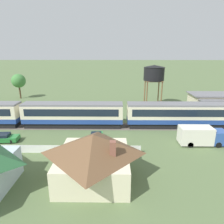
{
  "coord_description": "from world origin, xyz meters",
  "views": [
    {
      "loc": [
        -3.13,
        -33.31,
        12.5
      ],
      "look_at": [
        -3.54,
        1.7,
        1.94
      ],
      "focal_mm": 32.0,
      "sensor_mm": 36.0,
      "label": 1
    }
  ],
  "objects_px": {
    "parked_car_green_2": "(96,138)",
    "delivery_truck_blue": "(201,136)",
    "water_tower": "(154,73)",
    "yard_tree_0": "(19,81)",
    "cottage_brown_roof": "(94,156)",
    "passenger_train": "(126,114)",
    "station_building": "(213,104)",
    "parked_car_green": "(2,138)"
  },
  "relations": [
    {
      "from": "passenger_train",
      "to": "parked_car_green",
      "type": "bearing_deg",
      "value": -160.73
    },
    {
      "from": "station_building",
      "to": "parked_car_green_2",
      "type": "xyz_separation_m",
      "value": [
        -23.31,
        -14.16,
        -1.56
      ]
    },
    {
      "from": "yard_tree_0",
      "to": "cottage_brown_roof",
      "type": "bearing_deg",
      "value": -56.5
    },
    {
      "from": "station_building",
      "to": "water_tower",
      "type": "distance_m",
      "value": 14.1
    },
    {
      "from": "passenger_train",
      "to": "parked_car_green_2",
      "type": "xyz_separation_m",
      "value": [
        -4.73,
        -6.37,
        -1.72
      ]
    },
    {
      "from": "delivery_truck_blue",
      "to": "water_tower",
      "type": "bearing_deg",
      "value": 98.65
    },
    {
      "from": "parked_car_green",
      "to": "delivery_truck_blue",
      "type": "bearing_deg",
      "value": -5.23
    },
    {
      "from": "passenger_train",
      "to": "cottage_brown_roof",
      "type": "height_order",
      "value": "cottage_brown_roof"
    },
    {
      "from": "delivery_truck_blue",
      "to": "yard_tree_0",
      "type": "distance_m",
      "value": 48.15
    },
    {
      "from": "station_building",
      "to": "delivery_truck_blue",
      "type": "relative_size",
      "value": 1.56
    },
    {
      "from": "parked_car_green",
      "to": "delivery_truck_blue",
      "type": "distance_m",
      "value": 28.29
    },
    {
      "from": "cottage_brown_roof",
      "to": "parked_car_green",
      "type": "height_order",
      "value": "cottage_brown_roof"
    },
    {
      "from": "passenger_train",
      "to": "yard_tree_0",
      "type": "bearing_deg",
      "value": 142.47
    },
    {
      "from": "delivery_truck_blue",
      "to": "parked_car_green_2",
      "type": "bearing_deg",
      "value": 177.79
    },
    {
      "from": "cottage_brown_roof",
      "to": "yard_tree_0",
      "type": "distance_m",
      "value": 44.02
    },
    {
      "from": "cottage_brown_roof",
      "to": "yard_tree_0",
      "type": "bearing_deg",
      "value": 123.5
    },
    {
      "from": "station_building",
      "to": "delivery_truck_blue",
      "type": "bearing_deg",
      "value": -120.18
    },
    {
      "from": "parked_car_green_2",
      "to": "cottage_brown_roof",
      "type": "bearing_deg",
      "value": -175.67
    },
    {
      "from": "water_tower",
      "to": "delivery_truck_blue",
      "type": "distance_m",
      "value": 21.54
    },
    {
      "from": "cottage_brown_roof",
      "to": "delivery_truck_blue",
      "type": "height_order",
      "value": "cottage_brown_roof"
    },
    {
      "from": "water_tower",
      "to": "yard_tree_0",
      "type": "xyz_separation_m",
      "value": [
        -35.35,
        8.47,
        -2.94
      ]
    },
    {
      "from": "cottage_brown_roof",
      "to": "delivery_truck_blue",
      "type": "xyz_separation_m",
      "value": [
        14.18,
        7.88,
        -1.16
      ]
    },
    {
      "from": "passenger_train",
      "to": "station_building",
      "type": "relative_size",
      "value": 7.15
    },
    {
      "from": "parked_car_green_2",
      "to": "delivery_truck_blue",
      "type": "xyz_separation_m",
      "value": [
        14.75,
        -0.57,
        0.72
      ]
    },
    {
      "from": "passenger_train",
      "to": "water_tower",
      "type": "height_order",
      "value": "water_tower"
    },
    {
      "from": "passenger_train",
      "to": "delivery_truck_blue",
      "type": "xyz_separation_m",
      "value": [
        10.02,
        -6.94,
        -1.0
      ]
    },
    {
      "from": "yard_tree_0",
      "to": "station_building",
      "type": "bearing_deg",
      "value": -16.64
    },
    {
      "from": "parked_car_green_2",
      "to": "delivery_truck_blue",
      "type": "bearing_deg",
      "value": -91.71
    },
    {
      "from": "station_building",
      "to": "yard_tree_0",
      "type": "bearing_deg",
      "value": 163.36
    },
    {
      "from": "passenger_train",
      "to": "station_building",
      "type": "bearing_deg",
      "value": 22.73
    },
    {
      "from": "parked_car_green_2",
      "to": "parked_car_green",
      "type": "bearing_deg",
      "value": 90.55
    },
    {
      "from": "passenger_train",
      "to": "yard_tree_0",
      "type": "height_order",
      "value": "yard_tree_0"
    },
    {
      "from": "water_tower",
      "to": "parked_car_green",
      "type": "relative_size",
      "value": 2.16
    },
    {
      "from": "water_tower",
      "to": "parked_car_green_2",
      "type": "xyz_separation_m",
      "value": [
        -11.66,
        -19.74,
        -7.21
      ]
    },
    {
      "from": "water_tower",
      "to": "delivery_truck_blue",
      "type": "height_order",
      "value": "water_tower"
    },
    {
      "from": "station_building",
      "to": "cottage_brown_roof",
      "type": "distance_m",
      "value": 32.07
    },
    {
      "from": "passenger_train",
      "to": "water_tower",
      "type": "bearing_deg",
      "value": 62.59
    },
    {
      "from": "cottage_brown_roof",
      "to": "parked_car_green_2",
      "type": "relative_size",
      "value": 1.81
    },
    {
      "from": "station_building",
      "to": "parked_car_green_2",
      "type": "bearing_deg",
      "value": -148.73
    },
    {
      "from": "cottage_brown_roof",
      "to": "parked_car_green",
      "type": "bearing_deg",
      "value": 149.11
    },
    {
      "from": "station_building",
      "to": "delivery_truck_blue",
      "type": "height_order",
      "value": "station_building"
    },
    {
      "from": "cottage_brown_roof",
      "to": "parked_car_green_2",
      "type": "bearing_deg",
      "value": 93.83
    }
  ]
}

